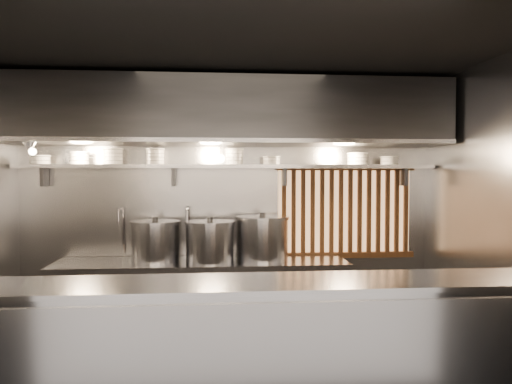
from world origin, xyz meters
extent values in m
plane|color=black|center=(0.00, 0.00, 2.80)|extent=(4.50, 4.50, 0.00)
plane|color=gray|center=(0.00, 1.50, 1.40)|extent=(4.50, 0.00, 4.50)
plane|color=gray|center=(2.25, 0.00, 1.40)|extent=(0.00, 3.00, 3.00)
cube|color=#A0A0A6|center=(0.00, -0.95, 0.55)|extent=(4.50, 0.50, 1.10)
cube|color=#A0A0A6|center=(0.00, -0.95, 1.11)|extent=(4.50, 0.56, 0.03)
cube|color=#A0A0A6|center=(-0.30, 1.13, 0.45)|extent=(3.00, 0.70, 0.90)
cube|color=#A0A0A6|center=(0.00, 1.32, 1.88)|extent=(4.40, 0.34, 0.04)
cube|color=#2D2D30|center=(0.00, 1.10, 2.42)|extent=(4.40, 0.80, 0.65)
cube|color=#A0A0A6|center=(0.00, 0.70, 2.12)|extent=(4.40, 0.03, 0.04)
cube|color=#F9B570|center=(1.30, 1.48, 1.38)|extent=(1.50, 0.02, 0.92)
cube|color=brown|center=(1.30, 1.43, 1.87)|extent=(1.56, 0.06, 0.06)
cube|color=brown|center=(1.30, 1.43, 0.89)|extent=(1.56, 0.06, 0.06)
cube|color=brown|center=(0.60, 1.43, 1.38)|extent=(0.04, 0.04, 0.92)
cube|color=brown|center=(0.71, 1.43, 1.38)|extent=(0.04, 0.04, 0.92)
cube|color=brown|center=(0.82, 1.43, 1.38)|extent=(0.04, 0.04, 0.92)
cube|color=brown|center=(0.93, 1.43, 1.38)|extent=(0.04, 0.04, 0.92)
cube|color=brown|center=(1.03, 1.43, 1.38)|extent=(0.04, 0.04, 0.92)
cube|color=brown|center=(1.14, 1.43, 1.38)|extent=(0.04, 0.04, 0.92)
cube|color=brown|center=(1.25, 1.43, 1.38)|extent=(0.04, 0.04, 0.92)
cube|color=brown|center=(1.35, 1.43, 1.38)|extent=(0.04, 0.04, 0.92)
cube|color=brown|center=(1.46, 1.43, 1.38)|extent=(0.04, 0.04, 0.92)
cube|color=brown|center=(1.57, 1.43, 1.38)|extent=(0.04, 0.04, 0.92)
cube|color=brown|center=(1.68, 1.43, 1.38)|extent=(0.04, 0.04, 0.92)
cube|color=brown|center=(1.78, 1.43, 1.38)|extent=(0.04, 0.04, 0.92)
cube|color=brown|center=(1.89, 1.43, 1.38)|extent=(0.04, 0.04, 0.92)
cube|color=brown|center=(2.00, 1.43, 1.38)|extent=(0.04, 0.04, 0.92)
cylinder|color=silver|center=(-1.15, 1.45, 1.19)|extent=(0.03, 0.03, 0.48)
sphere|color=silver|center=(-1.15, 1.45, 1.43)|extent=(0.04, 0.04, 0.04)
cylinder|color=silver|center=(-1.15, 1.32, 1.43)|extent=(0.03, 0.26, 0.03)
sphere|color=silver|center=(-1.15, 1.19, 1.43)|extent=(0.04, 0.04, 0.04)
cylinder|color=silver|center=(-1.15, 1.19, 1.36)|extent=(0.03, 0.03, 0.14)
cylinder|color=silver|center=(-0.45, 1.45, 1.19)|extent=(0.03, 0.03, 0.48)
sphere|color=silver|center=(-0.45, 1.45, 1.43)|extent=(0.04, 0.04, 0.04)
cylinder|color=silver|center=(-0.45, 1.32, 1.43)|extent=(0.03, 0.26, 0.03)
sphere|color=silver|center=(-0.45, 1.19, 1.43)|extent=(0.04, 0.04, 0.04)
cylinder|color=silver|center=(-0.45, 1.19, 1.36)|extent=(0.03, 0.03, 0.14)
cone|color=#A0A0A6|center=(-1.90, 0.85, 2.07)|extent=(0.25, 0.27, 0.20)
sphere|color=#FFE0B2|center=(-1.87, 0.83, 2.01)|extent=(0.07, 0.07, 0.07)
cylinder|color=#2D2D30|center=(-1.90, 0.95, 2.15)|extent=(0.02, 0.22, 0.02)
cylinder|color=#2D2D30|center=(-0.10, 1.20, 2.04)|extent=(0.01, 0.01, 0.12)
sphere|color=#FFE0B2|center=(-0.10, 1.20, 1.96)|extent=(0.09, 0.09, 0.09)
cylinder|color=#A0A0A6|center=(-0.77, 1.16, 1.09)|extent=(0.53, 0.53, 0.39)
cylinder|color=#A0A0A6|center=(-0.77, 1.16, 1.30)|extent=(0.57, 0.57, 0.03)
cylinder|color=#2D2D30|center=(-0.77, 1.16, 1.34)|extent=(0.06, 0.06, 0.04)
cylinder|color=#A0A0A6|center=(0.34, 1.17, 1.11)|extent=(0.66, 0.66, 0.43)
cylinder|color=#A0A0A6|center=(0.34, 1.17, 1.34)|extent=(0.70, 0.70, 0.03)
cylinder|color=#2D2D30|center=(0.34, 1.17, 1.38)|extent=(0.06, 0.06, 0.04)
cylinder|color=#A0A0A6|center=(-0.21, 1.08, 1.09)|extent=(0.58, 0.58, 0.39)
cylinder|color=#A0A0A6|center=(-0.21, 1.08, 1.30)|extent=(0.62, 0.62, 0.03)
cylinder|color=#2D2D30|center=(-0.21, 1.08, 1.34)|extent=(0.06, 0.06, 0.04)
cylinder|color=silver|center=(-1.97, 1.32, 1.92)|extent=(0.20, 0.20, 0.03)
cylinder|color=silver|center=(-1.97, 1.32, 1.96)|extent=(0.20, 0.20, 0.03)
cylinder|color=silver|center=(-1.97, 1.32, 1.99)|extent=(0.22, 0.22, 0.01)
cylinder|color=silver|center=(-1.57, 1.32, 1.92)|extent=(0.20, 0.20, 0.03)
cylinder|color=silver|center=(-1.57, 1.32, 1.96)|extent=(0.20, 0.20, 0.03)
cylinder|color=silver|center=(-1.57, 1.32, 2.00)|extent=(0.20, 0.20, 0.03)
cylinder|color=silver|center=(-1.57, 1.32, 2.02)|extent=(0.21, 0.21, 0.01)
cylinder|color=silver|center=(-1.22, 1.32, 1.92)|extent=(0.20, 0.20, 0.03)
cylinder|color=silver|center=(-1.22, 1.32, 1.96)|extent=(0.20, 0.20, 0.03)
cylinder|color=silver|center=(-1.22, 1.32, 2.00)|extent=(0.20, 0.20, 0.03)
cylinder|color=silver|center=(-1.22, 1.32, 2.03)|extent=(0.20, 0.20, 0.03)
cylinder|color=silver|center=(-1.22, 1.32, 2.06)|extent=(0.22, 0.22, 0.01)
cylinder|color=silver|center=(-0.79, 1.32, 1.92)|extent=(0.19, 0.19, 0.03)
cylinder|color=silver|center=(-0.79, 1.32, 1.96)|extent=(0.19, 0.19, 0.03)
cylinder|color=silver|center=(-0.79, 1.32, 2.00)|extent=(0.19, 0.19, 0.03)
cylinder|color=silver|center=(-0.79, 1.32, 2.03)|extent=(0.19, 0.19, 0.03)
cylinder|color=silver|center=(-0.79, 1.32, 2.06)|extent=(0.20, 0.20, 0.01)
cylinder|color=silver|center=(0.05, 1.32, 1.92)|extent=(0.19, 0.19, 0.03)
cylinder|color=silver|center=(0.05, 1.32, 1.96)|extent=(0.19, 0.19, 0.03)
cylinder|color=silver|center=(0.05, 1.32, 2.00)|extent=(0.19, 0.19, 0.03)
cylinder|color=silver|center=(0.05, 1.32, 2.03)|extent=(0.19, 0.19, 0.03)
cylinder|color=silver|center=(0.05, 1.32, 2.06)|extent=(0.20, 0.20, 0.01)
cylinder|color=silver|center=(0.45, 1.32, 1.92)|extent=(0.18, 0.18, 0.03)
cylinder|color=silver|center=(0.45, 1.32, 1.96)|extent=(0.18, 0.18, 0.03)
cylinder|color=silver|center=(0.45, 1.32, 1.99)|extent=(0.20, 0.20, 0.01)
cylinder|color=silver|center=(1.40, 1.32, 1.92)|extent=(0.22, 0.22, 0.03)
cylinder|color=silver|center=(1.40, 1.32, 1.96)|extent=(0.22, 0.22, 0.03)
cylinder|color=silver|center=(1.40, 1.32, 2.00)|extent=(0.22, 0.22, 0.03)
cylinder|color=silver|center=(1.40, 1.32, 2.02)|extent=(0.23, 0.23, 0.01)
cylinder|color=silver|center=(1.76, 1.32, 1.92)|extent=(0.19, 0.19, 0.03)
cylinder|color=silver|center=(1.76, 1.32, 1.96)|extent=(0.19, 0.19, 0.03)
cylinder|color=silver|center=(1.76, 1.32, 1.99)|extent=(0.21, 0.21, 0.01)
camera|label=1|loc=(-0.20, -4.03, 1.79)|focal=35.00mm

